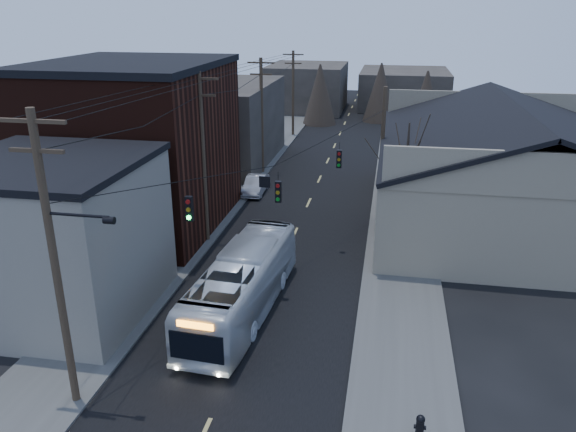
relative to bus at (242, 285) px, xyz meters
name	(u,v)px	position (x,y,z in m)	size (l,w,h in m)	color
road_surface	(316,186)	(0.71, 19.95, -1.46)	(9.00, 110.00, 0.02)	black
sidewalk_left	(236,181)	(-5.79, 19.95, -1.41)	(4.00, 110.00, 0.12)	#474744
sidewalk_right	(400,190)	(7.21, 19.95, -1.41)	(4.00, 110.00, 0.12)	#474744
building_clapboard	(55,240)	(-8.29, -1.05, 2.03)	(8.00, 8.00, 7.00)	slate
building_brick	(137,149)	(-9.29, 9.95, 3.53)	(10.00, 12.00, 10.00)	black
building_left_far	(220,123)	(-8.79, 25.95, 2.03)	(9.00, 14.00, 7.00)	#312C27
warehouse	(505,180)	(13.71, 14.95, 1.23)	(16.16, 20.60, 7.73)	#7D715B
building_far_left	(307,87)	(-5.29, 54.95, 1.53)	(10.00, 12.00, 6.00)	#312C27
building_far_right	(404,88)	(7.71, 59.95, 1.03)	(12.00, 14.00, 5.00)	#312C27
bare_tree	(405,184)	(7.21, 9.95, 2.13)	(0.40, 0.40, 7.20)	black
utility_lines	(260,139)	(-2.40, 14.09, 3.49)	(11.24, 45.28, 10.50)	#382B1E
bus	(242,285)	(0.00, 0.00, 0.00)	(2.47, 10.54, 2.94)	silver
parked_car	(256,185)	(-3.58, 17.45, -0.81)	(1.40, 4.01, 1.32)	#A2A3A9
fire_hydrant	(420,426)	(7.70, -6.79, -0.89)	(0.40, 0.29, 0.86)	black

